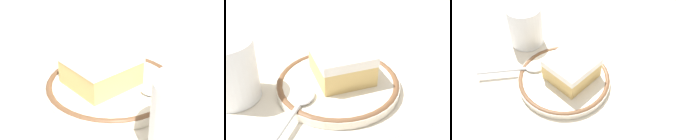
# 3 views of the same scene
# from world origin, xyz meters

# --- Properties ---
(ground_plane) EXTENTS (2.40, 2.40, 0.00)m
(ground_plane) POSITION_xyz_m (0.00, 0.00, 0.00)
(ground_plane) COLOR #B7B2A8
(placemat) EXTENTS (0.50, 0.30, 0.00)m
(placemat) POSITION_xyz_m (0.00, 0.00, 0.00)
(placemat) COLOR beige
(placemat) RESTS_ON ground_plane
(plate) EXTENTS (0.19, 0.19, 0.01)m
(plate) POSITION_xyz_m (0.03, 0.03, 0.01)
(plate) COLOR silver
(plate) RESTS_ON placemat
(cake_slice) EXTENTS (0.09, 0.09, 0.05)m
(cake_slice) POSITION_xyz_m (0.02, 0.02, 0.04)
(cake_slice) COLOR #DBB76B
(cake_slice) RESTS_ON plate
(spoon) EXTENTS (0.10, 0.11, 0.01)m
(spoon) POSITION_xyz_m (0.10, 0.07, 0.02)
(spoon) COLOR silver
(spoon) RESTS_ON plate
(cup) EXTENTS (0.08, 0.08, 0.09)m
(cup) POSITION_xyz_m (0.18, -0.01, 0.04)
(cup) COLOR white
(cup) RESTS_ON placemat
(napkin) EXTENTS (0.15, 0.13, 0.00)m
(napkin) POSITION_xyz_m (-0.15, 0.03, 0.00)
(napkin) COLOR white
(napkin) RESTS_ON placemat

